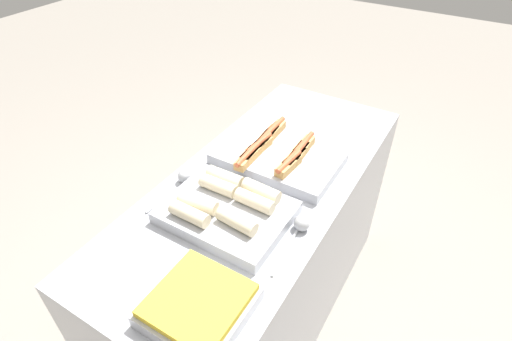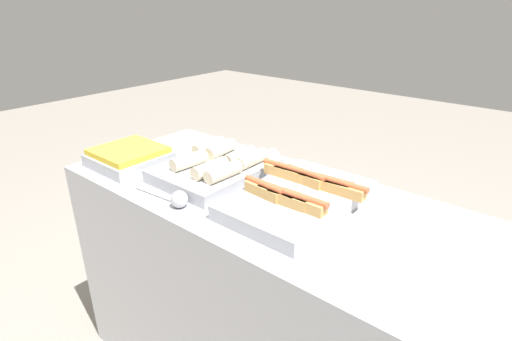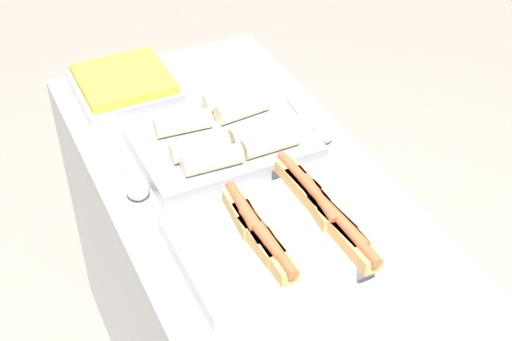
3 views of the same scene
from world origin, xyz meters
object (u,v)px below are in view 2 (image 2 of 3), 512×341
at_px(tray_side_front, 129,157).
at_px(serving_spoon_far, 271,155).
at_px(tray_wraps, 217,167).
at_px(tray_hotdogs, 299,196).
at_px(serving_spoon_near, 177,199).

xyz_separation_m(tray_side_front, serving_spoon_far, (0.43, 0.41, -0.01)).
bearing_deg(tray_wraps, tray_side_front, -157.36).
bearing_deg(tray_side_front, tray_hotdogs, 11.61).
xyz_separation_m(tray_hotdogs, tray_wraps, (-0.38, -0.00, 0.00)).
xyz_separation_m(tray_wraps, tray_side_front, (-0.37, -0.15, -0.00)).
bearing_deg(serving_spoon_near, tray_hotdogs, 40.21).
relative_size(tray_hotdogs, serving_spoon_far, 2.04).
height_order(tray_hotdogs, tray_side_front, tray_hotdogs).
height_order(tray_wraps, serving_spoon_far, tray_wraps).
relative_size(tray_wraps, tray_side_front, 1.60).
height_order(tray_wraps, tray_side_front, tray_wraps).
relative_size(tray_wraps, serving_spoon_near, 1.68).
distance_m(tray_wraps, serving_spoon_near, 0.27).
bearing_deg(tray_hotdogs, serving_spoon_far, 141.20).
bearing_deg(serving_spoon_far, serving_spoon_near, -89.40).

